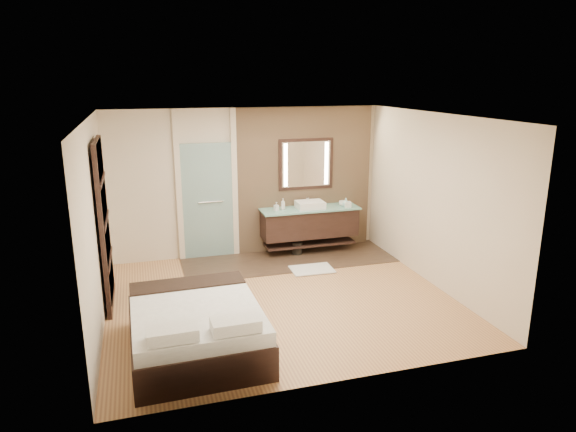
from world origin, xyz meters
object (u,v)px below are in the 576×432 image
object	(u,v)px
vanity	(310,223)
waste_bin	(297,248)
mirror_unit	(306,164)
bed	(196,328)

from	to	relation	value
vanity	waste_bin	bearing A→B (deg)	-165.48
vanity	waste_bin	size ratio (longest dim) A/B	7.67
vanity	waste_bin	world-z (taller)	vanity
vanity	mirror_unit	bearing A→B (deg)	90.00
mirror_unit	waste_bin	size ratio (longest dim) A/B	4.39
mirror_unit	waste_bin	xyz separation A→B (m)	(-0.26, -0.31, -1.53)
mirror_unit	vanity	bearing A→B (deg)	-90.00
mirror_unit	bed	size ratio (longest dim) A/B	0.55
bed	mirror_unit	bearing A→B (deg)	51.99
vanity	waste_bin	xyz separation A→B (m)	(-0.26, -0.07, -0.46)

